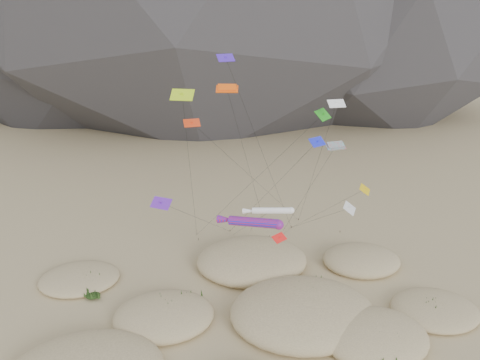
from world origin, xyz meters
name	(u,v)px	position (x,y,z in m)	size (l,w,h in m)	color
ground	(278,334)	(0.00, 0.00, 0.00)	(500.00, 500.00, 0.00)	#CCB789
dunes	(251,310)	(-2.31, 3.70, 0.74)	(51.63, 33.54, 3.83)	#CCB789
dune_grass	(264,308)	(-0.81, 3.65, 0.85)	(41.78, 30.63, 1.55)	black
kite_stakes	(258,233)	(2.19, 23.59, 0.15)	(22.22, 8.21, 0.30)	#3F2D1E
rainbow_tube_kite	(251,222)	(-1.88, 6.71, 10.30)	(7.17, 20.25, 11.20)	red
white_tube_kite	(269,211)	(0.71, 9.16, 10.44)	(5.98, 16.01, 11.06)	white
orange_parafoil	(228,90)	(-3.39, 15.27, 23.69)	(8.56, 10.94, 24.45)	#F7540D
multi_parafoil	(335,147)	(8.51, 10.00, 17.69)	(3.63, 14.80, 18.35)	red
delta_kites	(274,152)	(1.52, 11.19, 16.99)	(27.89, 24.35, 28.19)	yellow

